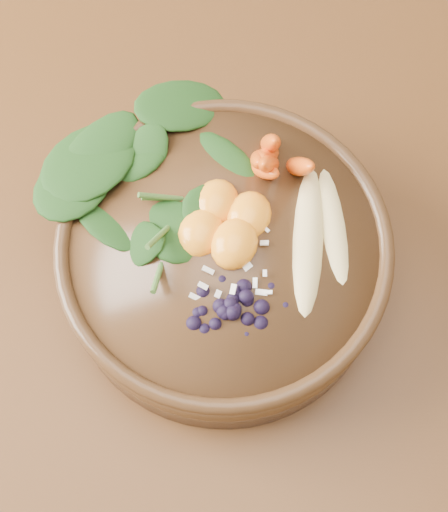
{
  "coord_description": "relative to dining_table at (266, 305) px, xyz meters",
  "views": [
    {
      "loc": [
        0.04,
        -0.26,
        1.42
      ],
      "look_at": [
        -0.04,
        -0.02,
        0.8
      ],
      "focal_mm": 50.0,
      "sensor_mm": 36.0,
      "label": 1
    }
  ],
  "objects": [
    {
      "name": "ground",
      "position": [
        0.0,
        0.0,
        -0.66
      ],
      "size": [
        4.0,
        4.0,
        0.0
      ],
      "primitive_type": "plane",
      "color": "#381E0F",
      "rests_on": "ground"
    },
    {
      "name": "dining_table",
      "position": [
        0.0,
        0.0,
        0.0
      ],
      "size": [
        1.6,
        0.9,
        0.75
      ],
      "color": "#331C0C",
      "rests_on": "ground"
    },
    {
      "name": "stoneware_bowl",
      "position": [
        -0.04,
        -0.02,
        0.13
      ],
      "size": [
        0.41,
        0.41,
        0.08
      ],
      "primitive_type": "cylinder",
      "rotation": [
        0.0,
        0.0,
        0.42
      ],
      "color": "#4C321D",
      "rests_on": "dining_table"
    },
    {
      "name": "kale_heap",
      "position": [
        -0.11,
        0.02,
        0.2
      ],
      "size": [
        0.26,
        0.25,
        0.05
      ],
      "primitive_type": null,
      "rotation": [
        0.0,
        0.0,
        0.42
      ],
      "color": "#194012",
      "rests_on": "stoneware_bowl"
    },
    {
      "name": "carrot_cluster",
      "position": [
        -0.03,
        0.08,
        0.22
      ],
      "size": [
        0.08,
        0.08,
        0.08
      ],
      "primitive_type": null,
      "rotation": [
        0.0,
        0.0,
        0.42
      ],
      "color": "#EC5A18",
      "rests_on": "stoneware_bowl"
    },
    {
      "name": "banana_halves",
      "position": [
        0.03,
        0.02,
        0.19
      ],
      "size": [
        0.1,
        0.18,
        0.03
      ],
      "rotation": [
        0.0,
        0.0,
        0.42
      ],
      "color": "#E0CC84",
      "rests_on": "stoneware_bowl"
    },
    {
      "name": "mandarin_cluster",
      "position": [
        -0.05,
        0.0,
        0.19
      ],
      "size": [
        0.12,
        0.13,
        0.03
      ],
      "primitive_type": null,
      "rotation": [
        0.0,
        0.0,
        0.42
      ],
      "color": "orange",
      "rests_on": "stoneware_bowl"
    },
    {
      "name": "blueberry_pile",
      "position": [
        -0.02,
        -0.07,
        0.2
      ],
      "size": [
        0.17,
        0.16,
        0.04
      ],
      "primitive_type": null,
      "rotation": [
        0.0,
        0.0,
        0.42
      ],
      "color": "black",
      "rests_on": "stoneware_bowl"
    },
    {
      "name": "coconut_flakes",
      "position": [
        -0.03,
        -0.03,
        0.18
      ],
      "size": [
        0.12,
        0.11,
        0.01
      ],
      "primitive_type": null,
      "rotation": [
        0.0,
        0.0,
        0.42
      ],
      "color": "white",
      "rests_on": "stoneware_bowl"
    }
  ]
}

